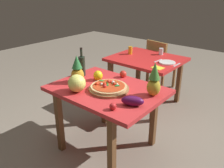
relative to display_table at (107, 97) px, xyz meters
name	(u,v)px	position (x,y,z in m)	size (l,w,h in m)	color
ground_plane	(108,146)	(0.00, 0.00, -0.63)	(10.00, 10.00, 0.00)	gray
display_table	(107,97)	(0.00, 0.00, 0.00)	(1.12, 0.83, 0.73)	brown
background_table	(146,65)	(-0.26, 1.17, -0.01)	(0.98, 0.84, 0.73)	brown
dining_chair	(159,62)	(-0.39, 1.81, -0.15)	(0.46, 0.46, 0.85)	olive
pizza_board	(109,89)	(0.04, -0.02, 0.11)	(0.41, 0.41, 0.03)	olive
pizza	(109,86)	(0.04, -0.02, 0.14)	(0.36, 0.36, 0.06)	tan
wine_bottle	(82,65)	(-0.46, 0.10, 0.22)	(0.08, 0.08, 0.33)	#202D21
pineapple_left	(77,70)	(-0.35, -0.08, 0.23)	(0.14, 0.14, 0.30)	#B78924
pineapple_right	(154,81)	(0.45, 0.16, 0.24)	(0.13, 0.13, 0.33)	#B29728
melon	(77,83)	(-0.18, -0.25, 0.18)	(0.18, 0.18, 0.18)	#DAE166
bell_pepper	(98,76)	(-0.22, 0.10, 0.15)	(0.10, 0.10, 0.11)	yellow
eggplant	(133,101)	(0.41, -0.14, 0.14)	(0.20, 0.09, 0.09)	#4E0F43
tomato_by_bottle	(113,106)	(0.33, -0.30, 0.13)	(0.06, 0.06, 0.06)	red
tomato_near_board	(123,74)	(-0.06, 0.35, 0.14)	(0.08, 0.08, 0.08)	red
drinking_glass_juice	(130,50)	(-0.56, 1.18, 0.15)	(0.06, 0.06, 0.11)	orange
drinking_glass_water	(161,51)	(-0.18, 1.45, 0.15)	(0.06, 0.06, 0.10)	silver
dinner_plate	(167,62)	(0.08, 1.14, 0.10)	(0.22, 0.22, 0.02)	white
fork_utensil	(158,61)	(-0.06, 1.14, 0.10)	(0.02, 0.18, 0.01)	silver
knife_utensil	(177,65)	(0.22, 1.14, 0.10)	(0.02, 0.18, 0.01)	silver
napkin_folded	(158,68)	(0.09, 0.88, 0.10)	(0.14, 0.12, 0.01)	yellow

